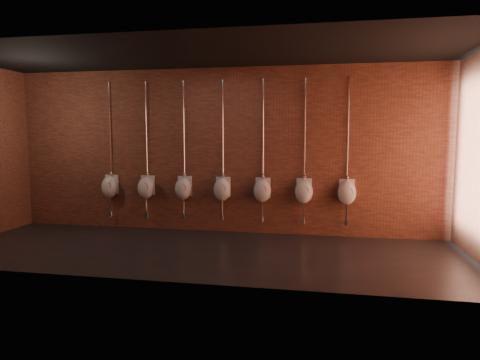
# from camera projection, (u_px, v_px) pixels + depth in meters

# --- Properties ---
(ground) EXTENTS (8.50, 8.50, 0.00)m
(ground) POSITION_uv_depth(u_px,v_px,m) (202.00, 251.00, 7.06)
(ground) COLOR black
(ground) RESTS_ON ground
(room_shell) EXTENTS (8.54, 3.04, 3.22)m
(room_shell) POSITION_uv_depth(u_px,v_px,m) (200.00, 129.00, 6.84)
(room_shell) COLOR black
(room_shell) RESTS_ON ground
(urinal_0) EXTENTS (0.35, 0.31, 2.71)m
(urinal_0) POSITION_uv_depth(u_px,v_px,m) (110.00, 186.00, 8.75)
(urinal_0) COLOR silver
(urinal_0) RESTS_ON ground
(urinal_1) EXTENTS (0.35, 0.31, 2.71)m
(urinal_1) POSITION_uv_depth(u_px,v_px,m) (146.00, 187.00, 8.60)
(urinal_1) COLOR silver
(urinal_1) RESTS_ON ground
(urinal_2) EXTENTS (0.35, 0.31, 2.71)m
(urinal_2) POSITION_uv_depth(u_px,v_px,m) (183.00, 188.00, 8.46)
(urinal_2) COLOR silver
(urinal_2) RESTS_ON ground
(urinal_3) EXTENTS (0.35, 0.31, 2.71)m
(urinal_3) POSITION_uv_depth(u_px,v_px,m) (222.00, 189.00, 8.31)
(urinal_3) COLOR silver
(urinal_3) RESTS_ON ground
(urinal_4) EXTENTS (0.35, 0.31, 2.71)m
(urinal_4) POSITION_uv_depth(u_px,v_px,m) (262.00, 190.00, 8.17)
(urinal_4) COLOR silver
(urinal_4) RESTS_ON ground
(urinal_5) EXTENTS (0.35, 0.31, 2.71)m
(urinal_5) POSITION_uv_depth(u_px,v_px,m) (304.00, 191.00, 8.02)
(urinal_5) COLOR silver
(urinal_5) RESTS_ON ground
(urinal_6) EXTENTS (0.35, 0.31, 2.71)m
(urinal_6) POSITION_uv_depth(u_px,v_px,m) (347.00, 192.00, 7.88)
(urinal_6) COLOR silver
(urinal_6) RESTS_ON ground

